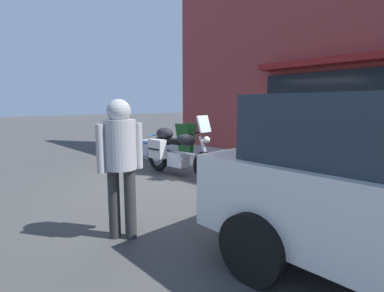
% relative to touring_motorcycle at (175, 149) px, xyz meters
% --- Properties ---
extents(ground_plane, '(80.00, 80.00, 0.00)m').
position_rel_touring_motorcycle_xyz_m(ground_plane, '(0.49, -0.43, -0.61)').
color(ground_plane, '#3C3C3C').
extents(touring_motorcycle, '(2.20, 0.75, 1.41)m').
position_rel_touring_motorcycle_xyz_m(touring_motorcycle, '(0.00, 0.00, 0.00)').
color(touring_motorcycle, black).
rests_on(touring_motorcycle, ground_plane).
extents(parked_bicycle, '(1.71, 0.48, 0.91)m').
position_rel_touring_motorcycle_xyz_m(parked_bicycle, '(-1.56, 0.15, -0.25)').
color(parked_bicycle, black).
rests_on(parked_bicycle, ground_plane).
extents(pedestrian_walking, '(0.44, 0.55, 1.70)m').
position_rel_touring_motorcycle_xyz_m(pedestrian_walking, '(1.99, -2.49, 0.46)').
color(pedestrian_walking, '#2C2C2C').
rests_on(pedestrian_walking, ground_plane).
extents(sandwich_board_sign, '(0.55, 0.41, 0.93)m').
position_rel_touring_motorcycle_xyz_m(sandwich_board_sign, '(-1.56, 1.75, -0.02)').
color(sandwich_board_sign, '#1E511E').
rests_on(sandwich_board_sign, sidewalk_curb).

